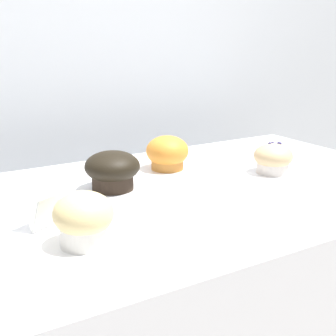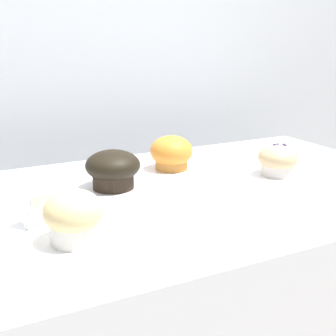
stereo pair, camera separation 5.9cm
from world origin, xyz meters
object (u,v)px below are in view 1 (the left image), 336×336
muffin_back_left (84,219)px  muffin_back_right (274,159)px  muffin_front_center (112,170)px  muffin_front_left (167,153)px

muffin_back_left → muffin_back_right: (0.51, 0.14, -0.01)m
muffin_front_center → muffin_back_right: (0.36, -0.08, -0.01)m
muffin_back_left → muffin_back_right: muffin_back_left is taller
muffin_back_left → muffin_front_left: bearing=42.3°
muffin_back_left → muffin_back_right: bearing=15.0°
muffin_front_left → muffin_back_right: bearing=-39.1°
muffin_front_center → muffin_front_left: bearing=22.3°
muffin_back_left → muffin_front_left: (0.32, 0.29, -0.00)m
muffin_back_left → muffin_back_right: size_ratio=1.02×
muffin_front_center → muffin_front_left: same height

